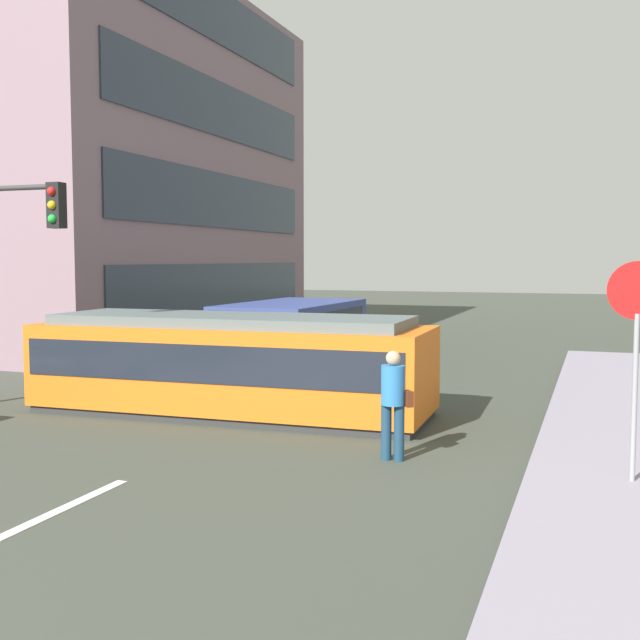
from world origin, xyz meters
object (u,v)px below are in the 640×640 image
Objects in this scene: city_bus at (292,333)px; pedestrian_crossing at (393,399)px; streetcar_tram at (231,363)px; stop_sign at (637,325)px.

city_bus reaches higher than pedestrian_crossing.
stop_sign is (7.25, -2.85, 1.19)m from streetcar_tram.
pedestrian_crossing is (4.85, -7.96, -0.13)m from city_bus.
stop_sign is (3.35, -0.47, 1.25)m from pedestrian_crossing.
stop_sign reaches higher than pedestrian_crossing.
city_bus is 3.09× the size of pedestrian_crossing.
city_bus is 1.79× the size of stop_sign.
city_bus is 11.82m from stop_sign.
stop_sign reaches higher than city_bus.
streetcar_tram is at bearing 148.57° from pedestrian_crossing.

